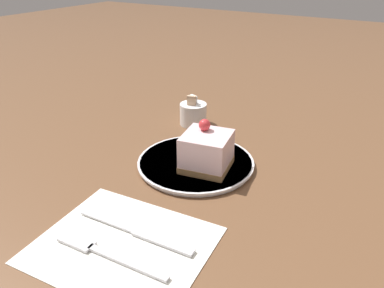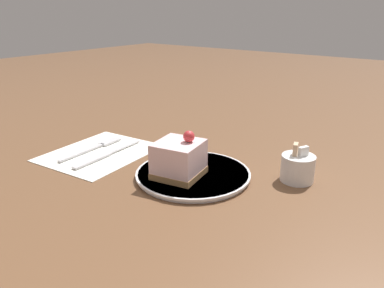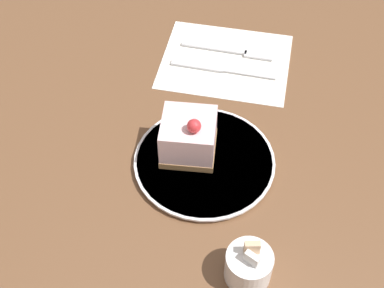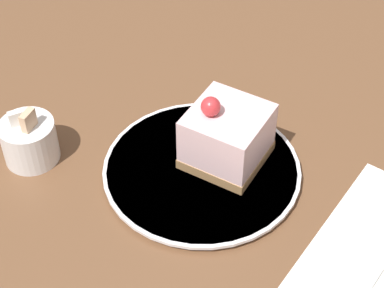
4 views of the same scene
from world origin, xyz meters
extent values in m
plane|color=brown|center=(0.00, 0.00, 0.00)|extent=(4.00, 4.00, 0.00)
cylinder|color=white|center=(0.01, -0.03, 0.01)|extent=(0.21, 0.21, 0.01)
cylinder|color=white|center=(0.01, -0.03, 0.01)|extent=(0.22, 0.22, 0.00)
cube|color=#9E7547|center=(0.00, -0.06, 0.02)|extent=(0.09, 0.10, 0.01)
cube|color=silver|center=(0.00, -0.06, 0.05)|extent=(0.09, 0.09, 0.05)
sphere|color=red|center=(0.01, -0.05, 0.09)|extent=(0.02, 0.02, 0.02)
cylinder|color=white|center=(0.18, 0.07, 0.02)|extent=(0.06, 0.06, 0.05)
cube|color=#D8B28C|center=(0.17, 0.07, 0.06)|extent=(0.01, 0.02, 0.02)
cube|color=white|center=(0.18, 0.08, 0.06)|extent=(0.02, 0.02, 0.02)
camera|label=1|loc=(-0.52, -0.34, 0.36)|focal=35.00mm
camera|label=2|loc=(0.40, -0.55, 0.31)|focal=35.00mm
camera|label=3|loc=(0.50, 0.09, 0.66)|focal=50.00mm
camera|label=4|loc=(-0.30, 0.35, 0.52)|focal=60.00mm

